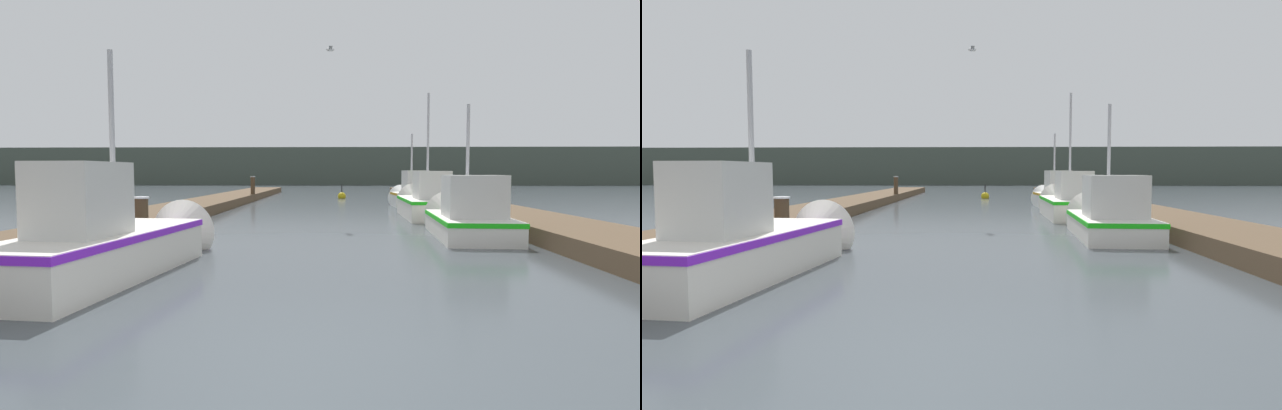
{
  "view_description": "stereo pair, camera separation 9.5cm",
  "coord_description": "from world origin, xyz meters",
  "views": [
    {
      "loc": [
        0.14,
        -3.88,
        1.55
      ],
      "look_at": [
        -0.43,
        12.65,
        0.47
      ],
      "focal_mm": 28.0,
      "sensor_mm": 36.0,
      "label": 1
    },
    {
      "loc": [
        0.23,
        -3.87,
        1.55
      ],
      "look_at": [
        -0.43,
        12.65,
        0.47
      ],
      "focal_mm": 28.0,
      "sensor_mm": 36.0,
      "label": 2
    }
  ],
  "objects": [
    {
      "name": "ground_plane",
      "position": [
        0.0,
        0.0,
        0.0
      ],
      "size": [
        200.0,
        200.0,
        0.0
      ],
      "color": "#3D4449"
    },
    {
      "name": "dock_left",
      "position": [
        -5.47,
        16.0,
        0.19
      ],
      "size": [
        2.25,
        40.0,
        0.38
      ],
      "color": "brown",
      "rests_on": "ground_plane"
    },
    {
      "name": "dock_right",
      "position": [
        5.47,
        16.0,
        0.19
      ],
      "size": [
        2.25,
        40.0,
        0.38
      ],
      "color": "brown",
      "rests_on": "ground_plane"
    },
    {
      "name": "distant_shore_ridge",
      "position": [
        0.0,
        66.51,
        2.37
      ],
      "size": [
        120.0,
        16.0,
        4.74
      ],
      "color": "#424C42",
      "rests_on": "ground_plane"
    },
    {
      "name": "fishing_boat_0",
      "position": [
        -3.25,
        3.65,
        0.51
      ],
      "size": [
        1.86,
        5.1,
        3.69
      ],
      "rotation": [
        0.0,
        0.0,
        -0.1
      ],
      "color": "silver",
      "rests_on": "ground_plane"
    },
    {
      "name": "fishing_boat_1",
      "position": [
        3.32,
        8.64,
        0.45
      ],
      "size": [
        1.83,
        4.7,
        3.7
      ],
      "rotation": [
        0.0,
        0.0,
        -0.05
      ],
      "color": "silver",
      "rests_on": "ground_plane"
    },
    {
      "name": "fishing_boat_2",
      "position": [
        3.31,
        14.0,
        0.49
      ],
      "size": [
        1.82,
        5.28,
        4.78
      ],
      "rotation": [
        0.0,
        0.0,
        -0.02
      ],
      "color": "silver",
      "rests_on": "ground_plane"
    },
    {
      "name": "fishing_boat_3",
      "position": [
        3.4,
        18.37,
        0.51
      ],
      "size": [
        1.6,
        4.6,
        3.57
      ],
      "rotation": [
        0.0,
        0.0,
        0.06
      ],
      "color": "silver",
      "rests_on": "ground_plane"
    },
    {
      "name": "mooring_piling_0",
      "position": [
        -4.45,
        23.09,
        0.68
      ],
      "size": [
        0.27,
        0.27,
        1.35
      ],
      "color": "#473523",
      "rests_on": "ground_plane"
    },
    {
      "name": "mooring_piling_1",
      "position": [
        4.49,
        23.44,
        0.69
      ],
      "size": [
        0.35,
        0.35,
        1.36
      ],
      "color": "#473523",
      "rests_on": "ground_plane"
    },
    {
      "name": "mooring_piling_2",
      "position": [
        -4.2,
        6.95,
        0.52
      ],
      "size": [
        0.36,
        0.36,
        1.02
      ],
      "color": "#473523",
      "rests_on": "ground_plane"
    },
    {
      "name": "channel_buoy",
      "position": [
        0.42,
        26.01,
        0.14
      ],
      "size": [
        0.49,
        0.49,
        0.99
      ],
      "color": "gold",
      "rests_on": "ground_plane"
    },
    {
      "name": "seagull_lead",
      "position": [
        -0.1,
        13.14,
        5.68
      ],
      "size": [
        0.29,
        0.55,
        0.12
      ],
      "rotation": [
        0.0,
        0.0,
        4.78
      ],
      "color": "white"
    }
  ]
}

